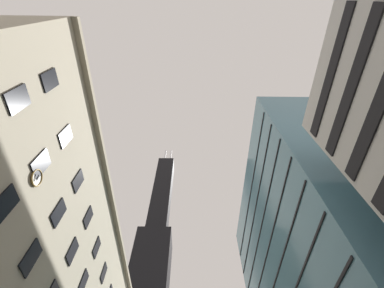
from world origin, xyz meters
name	(u,v)px	position (x,y,z in m)	size (l,w,h in m)	color
glass_office_midrise	(349,278)	(20.93, 23.80, 20.76)	(19.97, 34.35, 41.52)	teal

